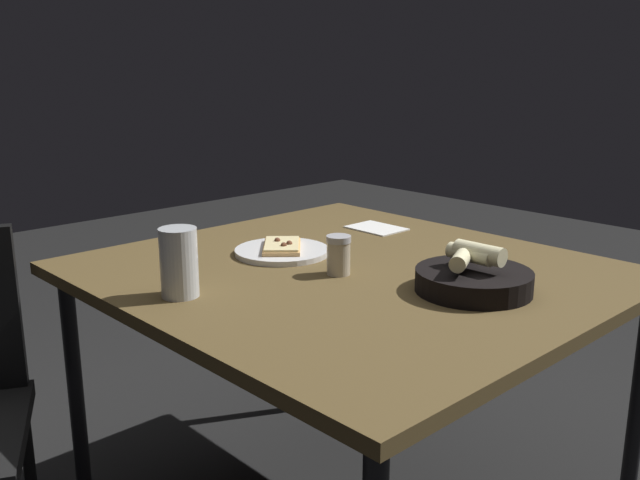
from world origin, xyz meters
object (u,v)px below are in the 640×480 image
(bread_basket, at_px, (474,278))
(beer_glass, at_px, (179,265))
(pizza_plate, at_px, (282,250))
(pepper_shaker, at_px, (339,257))
(dining_table, at_px, (350,289))

(bread_basket, bearing_deg, beer_glass, -130.82)
(pizza_plate, xyz_separation_m, bread_basket, (0.52, 0.10, 0.02))
(beer_glass, relative_size, pepper_shaker, 1.60)
(bread_basket, relative_size, pepper_shaker, 2.73)
(pizza_plate, distance_m, bread_basket, 0.53)
(beer_glass, xyz_separation_m, pepper_shaker, (0.12, 0.36, -0.03))
(dining_table, distance_m, pepper_shaker, 0.11)
(beer_glass, height_order, pepper_shaker, beer_glass)
(dining_table, distance_m, pizza_plate, 0.22)
(dining_table, xyz_separation_m, beer_glass, (-0.11, -0.41, 0.12))
(dining_table, relative_size, pizza_plate, 4.78)
(pizza_plate, height_order, bread_basket, bread_basket)
(dining_table, height_order, bread_basket, bread_basket)
(pizza_plate, xyz_separation_m, pepper_shaker, (0.23, -0.02, 0.03))
(beer_glass, bearing_deg, dining_table, 75.54)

